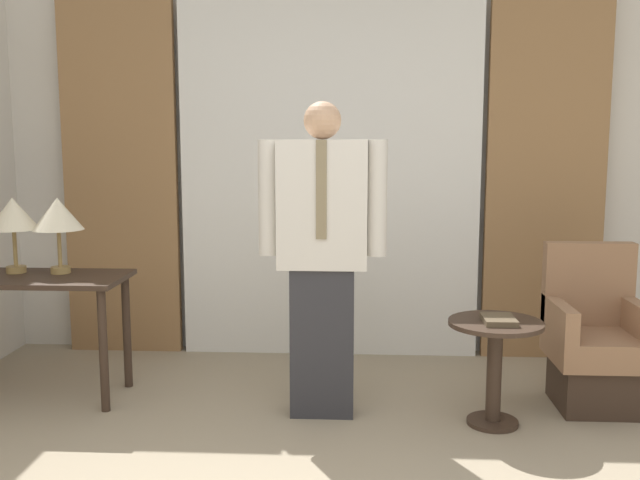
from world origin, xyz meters
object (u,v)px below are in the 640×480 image
(book, at_px, (499,320))
(person, at_px, (322,249))
(table_lamp_right, at_px, (58,216))
(armchair, at_px, (595,346))
(desk, at_px, (32,296))
(side_table, at_px, (495,355))
(table_lamp_left, at_px, (13,216))

(book, bearing_deg, person, 171.97)
(table_lamp_right, height_order, book, table_lamp_right)
(person, relative_size, armchair, 1.86)
(desk, distance_m, armchair, 3.31)
(side_table, bearing_deg, desk, 174.02)
(desk, distance_m, table_lamp_right, 0.50)
(person, distance_m, side_table, 1.09)
(table_lamp_left, height_order, table_lamp_right, same)
(table_lamp_left, bearing_deg, side_table, -7.64)
(table_lamp_right, distance_m, book, 2.62)
(person, relative_size, book, 7.84)
(side_table, bearing_deg, armchair, 26.86)
(person, xyz_separation_m, book, (0.94, -0.13, -0.35))
(person, bearing_deg, armchair, 7.82)
(table_lamp_left, bearing_deg, person, -8.23)
(table_lamp_left, xyz_separation_m, side_table, (2.80, -0.38, -0.70))
(table_lamp_right, xyz_separation_m, side_table, (2.53, -0.38, -0.70))
(table_lamp_right, relative_size, book, 2.05)
(table_lamp_left, relative_size, armchair, 0.49)
(table_lamp_right, relative_size, armchair, 0.49)
(desk, relative_size, book, 4.96)
(table_lamp_left, bearing_deg, book, -8.16)
(person, height_order, book, person)
(person, bearing_deg, table_lamp_right, 170.38)
(table_lamp_right, height_order, side_table, table_lamp_right)
(armchair, distance_m, side_table, 0.71)
(table_lamp_left, xyz_separation_m, person, (1.87, -0.27, -0.15))
(table_lamp_left, distance_m, armchair, 3.52)
(table_lamp_left, relative_size, table_lamp_right, 1.00)
(armchair, height_order, book, armchair)
(armchair, bearing_deg, book, -150.87)
(desk, height_order, armchair, armchair)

